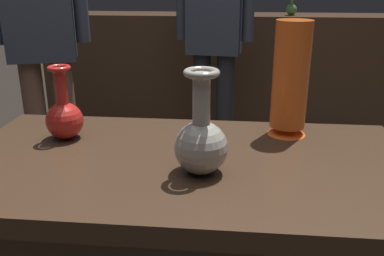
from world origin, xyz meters
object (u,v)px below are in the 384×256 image
object	(u,v)px
shelf_vase_right	(292,8)
visitor_center_back	(214,28)
vase_centerpiece	(201,140)
vase_tall_behind	(64,116)
visitor_near_left	(40,25)
vase_left_accent	(290,80)

from	to	relation	value
shelf_vase_right	visitor_center_back	distance (m)	0.76
vase_centerpiece	shelf_vase_right	bearing A→B (deg)	78.04
vase_tall_behind	visitor_near_left	xyz separation A→B (m)	(-0.46, 0.90, 0.16)
vase_tall_behind	shelf_vase_right	size ratio (longest dim) A/B	1.35
vase_left_accent	shelf_vase_right	world-z (taller)	shelf_vase_right
vase_left_accent	vase_centerpiece	bearing A→B (deg)	-129.02
vase_left_accent	visitor_center_back	xyz separation A→B (m)	(-0.29, 1.37, -0.01)
vase_tall_behind	vase_centerpiece	bearing A→B (deg)	-24.81
vase_left_accent	visitor_near_left	world-z (taller)	visitor_near_left
vase_centerpiece	visitor_center_back	distance (m)	1.67
shelf_vase_right	visitor_near_left	size ratio (longest dim) A/B	0.09
shelf_vase_right	vase_tall_behind	bearing A→B (deg)	-113.53
vase_centerpiece	visitor_center_back	xyz separation A→B (m)	(-0.05, 1.66, 0.08)
vase_centerpiece	visitor_near_left	bearing A→B (deg)	128.73
vase_centerpiece	shelf_vase_right	world-z (taller)	shelf_vase_right
shelf_vase_right	visitor_center_back	world-z (taller)	visitor_center_back
visitor_near_left	visitor_center_back	bearing A→B (deg)	-163.23
vase_left_accent	visitor_near_left	distance (m)	1.37
visitor_near_left	visitor_center_back	size ratio (longest dim) A/B	1.06
vase_tall_behind	shelf_vase_right	xyz separation A→B (m)	(0.88, 2.02, 0.17)
vase_tall_behind	shelf_vase_right	bearing A→B (deg)	66.47
shelf_vase_right	visitor_near_left	world-z (taller)	visitor_near_left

